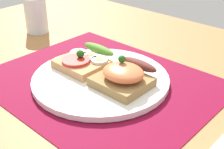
% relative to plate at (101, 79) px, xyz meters
% --- Properties ---
extents(ground_plane, '(1.20, 0.90, 0.03)m').
position_rel_plate_xyz_m(ground_plane, '(0.00, 0.00, -0.02)').
color(ground_plane, '#A56E3E').
extents(placemat, '(0.43, 0.35, 0.00)m').
position_rel_plate_xyz_m(placemat, '(0.00, 0.00, -0.01)').
color(placemat, maroon).
rests_on(placemat, ground_plane).
extents(plate, '(0.27, 0.27, 0.01)m').
position_rel_plate_xyz_m(plate, '(0.00, 0.00, 0.00)').
color(plate, white).
rests_on(plate, placemat).
extents(sandwich_egg_tomato, '(0.10, 0.10, 0.04)m').
position_rel_plate_xyz_m(sandwich_egg_tomato, '(-0.05, 0.01, 0.02)').
color(sandwich_egg_tomato, tan).
rests_on(sandwich_egg_tomato, plate).
extents(sandwich_salmon, '(0.10, 0.10, 0.06)m').
position_rel_plate_xyz_m(sandwich_salmon, '(0.06, 0.01, 0.03)').
color(sandwich_salmon, olive).
rests_on(sandwich_salmon, plate).
extents(drinking_glass, '(0.06, 0.06, 0.10)m').
position_rel_plate_xyz_m(drinking_glass, '(-0.33, 0.08, 0.04)').
color(drinking_glass, silver).
rests_on(drinking_glass, ground_plane).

